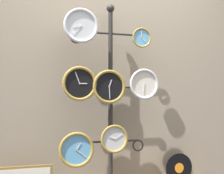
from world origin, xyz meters
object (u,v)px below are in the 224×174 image
clock_bottom_left (76,150)px  clock_bottom_center (114,139)px  clock_middle_center (109,87)px  clock_top_right (142,38)px  vinyl_record (179,168)px  clock_middle_right (144,84)px  clock_middle_left (80,84)px  display_stand (110,129)px  clock_top_left (81,26)px

clock_bottom_left → clock_bottom_center: (0.37, 0.02, 0.08)m
clock_bottom_center → clock_middle_center: bearing=-162.8°
clock_top_right → vinyl_record: (0.44, 0.07, -1.32)m
clock_middle_center → clock_middle_right: (0.37, 0.03, 0.03)m
clock_middle_left → clock_top_right: bearing=2.0°
clock_middle_right → clock_bottom_left: bearing=-177.3°
clock_bottom_left → clock_middle_right: bearing=2.7°
display_stand → clock_middle_right: (0.32, -0.08, 0.44)m
display_stand → clock_top_right: display_stand is taller
clock_top_right → clock_bottom_left: (-0.66, -0.04, -1.07)m
clock_top_left → clock_bottom_left: (-0.04, -0.02, -1.14)m
display_stand → vinyl_record: display_stand is taller
vinyl_record → clock_middle_right: bearing=-170.1°
clock_middle_right → vinyl_record: bearing=9.9°
vinyl_record → clock_bottom_center: bearing=-173.4°
clock_bottom_left → vinyl_record: clock_bottom_left is taller
clock_top_right → clock_top_left: bearing=-177.9°
clock_top_right → clock_bottom_left: 1.25m
clock_bottom_left → vinyl_record: (1.10, 0.11, -0.26)m
clock_top_left → clock_middle_center: (0.27, -0.01, -0.56)m
clock_top_left → vinyl_record: size_ratio=1.09×
display_stand → clock_middle_left: size_ratio=5.76×
clock_middle_center → vinyl_record: clock_middle_center is taller
display_stand → clock_bottom_center: size_ratio=6.92×
display_stand → vinyl_record: (0.74, -0.01, -0.43)m
clock_bottom_left → vinyl_record: size_ratio=1.07×
clock_middle_right → clock_bottom_left: clock_middle_right is taller
clock_middle_center → vinyl_record: size_ratio=1.06×
display_stand → clock_middle_left: 0.55m
clock_top_left → clock_middle_left: clock_top_left is taller
display_stand → clock_middle_center: 0.42m
clock_middle_center → clock_middle_left: bearing=177.0°
display_stand → clock_middle_center: (-0.05, -0.11, 0.41)m
clock_middle_right → clock_top_right: bearing=161.2°
display_stand → clock_bottom_left: bearing=-162.4°
clock_top_right → clock_bottom_center: 1.03m
clock_middle_center → vinyl_record: bearing=7.4°
clock_bottom_left → clock_bottom_center: clock_bottom_center is taller
clock_middle_left → clock_bottom_left: 0.60m
clock_middle_center → clock_top_right: bearing=5.9°
clock_bottom_center → clock_top_right: bearing=3.7°
clock_top_right → clock_bottom_center: clock_top_right is taller
clock_middle_right → display_stand: bearing=165.9°
clock_top_right → clock_middle_right: bearing=-18.8°
clock_middle_left → clock_middle_right: clock_middle_left is taller
clock_top_left → clock_middle_left: bearing=175.7°
vinyl_record → clock_top_left: bearing=-175.2°
clock_top_left → clock_bottom_center: size_ratio=1.23×
clock_top_left → clock_middle_right: (0.64, 0.02, -0.53)m
clock_middle_center → clock_bottom_left: 0.65m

